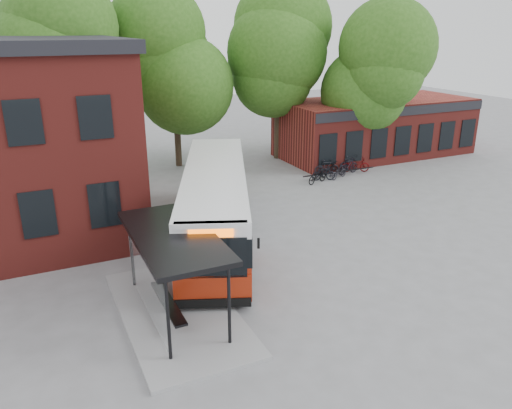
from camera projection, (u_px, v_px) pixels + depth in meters
name	position (u px, v px, depth m)	size (l,w,h in m)	color
ground	(284.00, 274.00, 19.10)	(100.00, 100.00, 0.00)	slate
shop_row	(375.00, 127.00, 36.36)	(14.00, 6.20, 4.00)	maroon
bus_shelter	(175.00, 274.00, 15.96)	(3.60, 7.00, 2.90)	black
bike_rail	(339.00, 174.00, 31.27)	(5.20, 0.10, 0.38)	black
tree_0	(61.00, 90.00, 28.49)	(7.92, 7.92, 11.00)	#275115
tree_1	(175.00, 88.00, 32.24)	(7.92, 7.92, 10.40)	#275115
tree_2	(278.00, 80.00, 34.08)	(7.92, 7.92, 11.00)	#275115
tree_3	(373.00, 95.00, 32.96)	(7.04, 7.04, 9.28)	#275115
city_bus	(215.00, 205.00, 21.76)	(2.67, 12.52, 3.18)	#9E220C
bicycle_0	(317.00, 176.00, 29.99)	(0.56, 1.60, 0.84)	black
bicycle_1	(324.00, 173.00, 30.51)	(0.42, 1.48, 0.89)	black
bicycle_2	(329.00, 169.00, 31.47)	(0.60, 1.73, 0.91)	black
bicycle_3	(327.00, 167.00, 31.72)	(0.46, 1.62, 0.98)	black
bicycle_4	(339.00, 172.00, 30.93)	(0.54, 1.55, 0.81)	#25242B
bicycle_5	(348.00, 166.00, 31.83)	(0.49, 1.74, 1.04)	black
bicycle_6	(355.00, 165.00, 32.31)	(0.63, 1.81, 0.95)	#560608
bicycle_7	(350.00, 163.00, 32.60)	(0.49, 1.72, 1.03)	black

